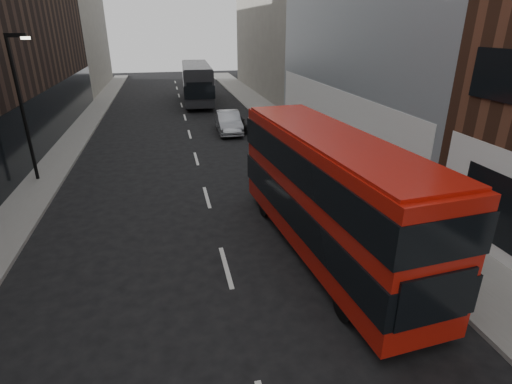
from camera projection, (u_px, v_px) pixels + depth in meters
sidewalk_right at (291, 131)px, 30.11m from camera, size 3.00×80.00×0.15m
sidewalk_left at (71, 143)px, 27.00m from camera, size 2.00×80.00×0.15m
building_victorian at (276, 4)px, 44.29m from camera, size 6.50×24.00×21.00m
building_left_mid at (15, 32)px, 28.12m from camera, size 5.00×24.00×14.00m
building_left_far at (75, 34)px, 48.11m from camera, size 5.00×20.00×13.00m
street_lamp at (22, 100)px, 19.06m from camera, size 1.06×0.22×7.00m
red_bus at (328, 190)px, 13.32m from camera, size 3.42×10.79×4.29m
grey_bus at (197, 82)px, 41.09m from camera, size 3.26×11.97×3.83m
car_a at (297, 195)px, 17.45m from camera, size 1.77×3.71×1.22m
car_b at (228, 122)px, 29.82m from camera, size 1.79×4.78×1.56m
car_c at (233, 122)px, 30.58m from camera, size 1.80×4.27×1.23m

